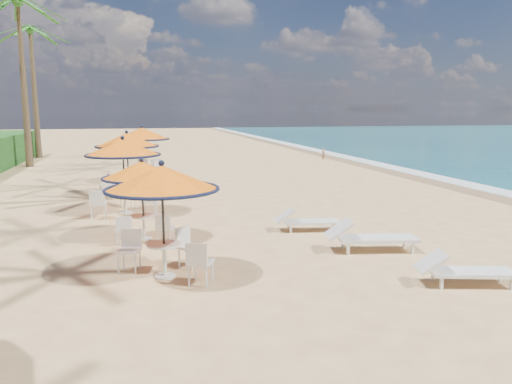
# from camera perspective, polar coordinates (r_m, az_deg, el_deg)

# --- Properties ---
(ground) EXTENTS (160.00, 160.00, 0.00)m
(ground) POSITION_cam_1_polar(r_m,az_deg,el_deg) (11.24, 14.18, -8.17)
(ground) COLOR tan
(ground) RESTS_ON ground
(foam_strip) EXTENTS (1.20, 140.00, 0.04)m
(foam_strip) POSITION_cam_1_polar(r_m,az_deg,el_deg) (24.42, 22.60, 0.85)
(foam_strip) COLOR white
(foam_strip) RESTS_ON ground
(wetsand_band) EXTENTS (1.40, 140.00, 0.02)m
(wetsand_band) POSITION_cam_1_polar(r_m,az_deg,el_deg) (23.90, 20.86, 0.79)
(wetsand_band) COLOR olive
(wetsand_band) RESTS_ON ground
(station_0) EXTENTS (2.27, 2.27, 2.37)m
(station_0) POSITION_cam_1_polar(r_m,az_deg,el_deg) (9.99, -10.50, -0.01)
(station_0) COLOR black
(station_0) RESTS_ON ground
(station_1) EXTENTS (2.04, 2.04, 2.13)m
(station_1) POSITION_cam_1_polar(r_m,az_deg,el_deg) (13.02, -12.90, 1.60)
(station_1) COLOR black
(station_1) RESTS_ON ground
(station_2) EXTENTS (2.40, 2.40, 2.51)m
(station_2) POSITION_cam_1_polar(r_m,az_deg,el_deg) (16.50, -14.93, 3.88)
(station_2) COLOR black
(station_2) RESTS_ON ground
(station_3) EXTENTS (2.44, 2.44, 2.54)m
(station_3) POSITION_cam_1_polar(r_m,az_deg,el_deg) (19.87, -14.74, 5.09)
(station_3) COLOR black
(station_3) RESTS_ON ground
(station_4) EXTENTS (2.51, 2.60, 2.62)m
(station_4) POSITION_cam_1_polar(r_m,az_deg,el_deg) (23.76, -12.73, 5.78)
(station_4) COLOR black
(station_4) RESTS_ON ground
(lounger_near) EXTENTS (1.94, 1.04, 0.67)m
(lounger_near) POSITION_cam_1_polar(r_m,az_deg,el_deg) (10.44, 22.48, -8.19)
(lounger_near) COLOR silver
(lounger_near) RESTS_ON ground
(lounger_mid) EXTENTS (2.25, 1.08, 0.77)m
(lounger_mid) POSITION_cam_1_polar(r_m,az_deg,el_deg) (12.18, 12.67, -4.97)
(lounger_mid) COLOR silver
(lounger_mid) RESTS_ON ground
(lounger_far) EXTENTS (1.87, 0.87, 0.65)m
(lounger_far) POSITION_cam_1_polar(r_m,az_deg,el_deg) (13.92, 5.68, -3.22)
(lounger_far) COLOR silver
(lounger_far) RESTS_ON ground
(palm_6) EXTENTS (5.00, 5.00, 9.52)m
(palm_6) POSITION_cam_1_polar(r_m,az_deg,el_deg) (32.55, -25.52, 18.05)
(palm_6) COLOR brown
(palm_6) RESTS_ON ground
(palm_7) EXTENTS (5.00, 5.00, 8.87)m
(palm_7) POSITION_cam_1_polar(r_m,az_deg,el_deg) (38.16, -24.36, 15.79)
(palm_7) COLOR brown
(palm_7) RESTS_ON ground
(person) EXTENTS (0.24, 0.33, 0.84)m
(person) POSITION_cam_1_polar(r_m,az_deg,el_deg) (33.51, 7.70, 4.37)
(person) COLOR #8D6448
(person) RESTS_ON ground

